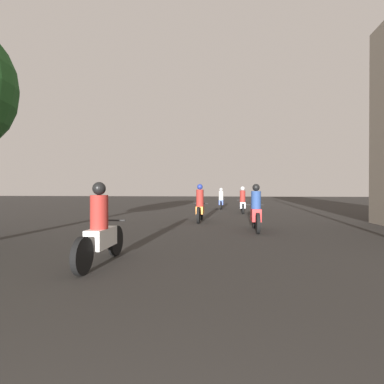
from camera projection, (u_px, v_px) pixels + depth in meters
motorcycle_white at (101, 231)px, 5.51m from camera, size 0.60×2.07×1.52m
motorcycle_red at (256, 212)px, 9.99m from camera, size 0.60×2.06×1.57m
motorcycle_orange at (200, 207)px, 12.85m from camera, size 0.60×2.14×1.62m
motorcycle_silver at (243, 203)px, 17.42m from camera, size 0.60×1.85×1.56m
motorcycle_blue at (221, 200)px, 21.42m from camera, size 0.60×2.01×1.50m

